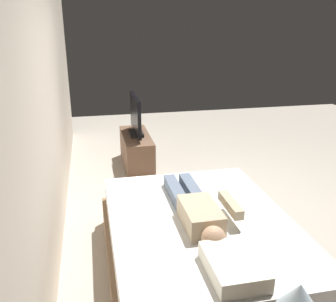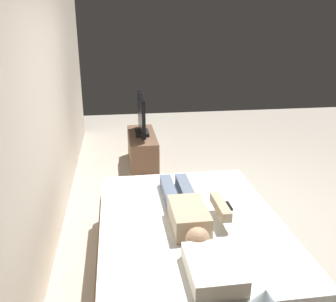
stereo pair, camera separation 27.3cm
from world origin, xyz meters
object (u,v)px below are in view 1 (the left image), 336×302
(pillow, at_px, (233,266))
(person, at_px, (198,209))
(tv_stand, at_px, (137,151))
(bed, at_px, (200,247))
(lamp, at_px, (299,299))
(tv, at_px, (135,117))
(remote, at_px, (235,204))

(pillow, distance_m, person, 0.76)
(person, bearing_deg, pillow, -178.31)
(pillow, relative_size, tv_stand, 0.44)
(bed, relative_size, pillow, 4.37)
(tv_stand, relative_size, lamp, 2.62)
(tv, bearing_deg, lamp, -175.97)
(tv_stand, xyz_separation_m, lamp, (-4.00, -0.28, 0.60))
(bed, height_order, lamp, lamp)
(remote, bearing_deg, pillow, 157.19)
(lamp, bearing_deg, bed, 3.21)
(remote, distance_m, lamp, 1.59)
(tv_stand, relative_size, tv, 1.25)
(bed, xyz_separation_m, lamp, (-1.35, -0.08, 0.59))
(bed, bearing_deg, person, 37.79)
(bed, distance_m, person, 0.36)
(pillow, xyz_separation_m, remote, (0.91, -0.38, -0.05))
(remote, xyz_separation_m, tv, (2.47, 0.59, 0.24))
(bed, bearing_deg, lamp, -176.79)
(bed, height_order, tv, tv)
(pillow, bearing_deg, person, 1.69)
(tv, bearing_deg, pillow, -176.51)
(bed, distance_m, pillow, 0.80)
(person, relative_size, tv_stand, 1.15)
(remote, height_order, lamp, lamp)
(remote, height_order, tv, tv)
(pillow, relative_size, tv, 0.55)
(person, xyz_separation_m, tv_stand, (2.62, 0.18, -0.37))
(pillow, distance_m, tv, 3.39)
(bed, bearing_deg, tv_stand, 4.45)
(pillow, bearing_deg, tv, 3.49)
(lamp, bearing_deg, remote, -11.34)
(bed, distance_m, lamp, 1.47)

